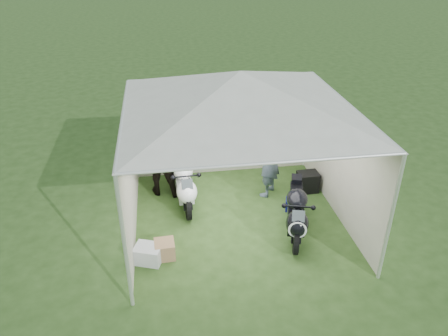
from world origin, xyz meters
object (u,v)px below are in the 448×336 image
at_px(motorcycle_white, 184,183).
at_px(paddock_stand, 294,205).
at_px(person_blue_jacket, 269,157).
at_px(equipment_box, 308,182).
at_px(canopy_tent, 240,94).
at_px(person_dark_jacket, 161,152).
at_px(motorcycle_black, 296,212).
at_px(crate_1, 165,249).
at_px(crate_0, 149,254).

bearing_deg(motorcycle_white, paddock_stand, -17.30).
height_order(person_blue_jacket, equipment_box, person_blue_jacket).
relative_size(canopy_tent, person_dark_jacket, 2.96).
bearing_deg(person_blue_jacket, motorcycle_black, 38.87).
distance_m(equipment_box, crate_1, 3.63).
relative_size(person_dark_jacket, crate_0, 4.15).
bearing_deg(motorcycle_white, canopy_tent, -36.68).
distance_m(crate_0, crate_1, 0.29).
xyz_separation_m(equipment_box, crate_0, (-3.45, -1.85, -0.07)).
bearing_deg(crate_1, canopy_tent, 33.47).
relative_size(motorcycle_white, motorcycle_black, 1.04).
bearing_deg(crate_0, motorcycle_white, 66.35).
relative_size(motorcycle_white, paddock_stand, 5.22).
bearing_deg(person_dark_jacket, motorcycle_black, 161.99).
bearing_deg(motorcycle_black, person_dark_jacket, 156.97).
bearing_deg(person_dark_jacket, motorcycle_white, 147.91).
bearing_deg(equipment_box, crate_1, -150.82).
xyz_separation_m(paddock_stand, person_dark_jacket, (-2.62, 1.14, 0.83)).
bearing_deg(canopy_tent, crate_1, -146.53).
xyz_separation_m(person_blue_jacket, crate_1, (-2.28, -1.79, -0.73)).
bearing_deg(canopy_tent, paddock_stand, 4.78).
distance_m(motorcycle_black, crate_1, 2.48).
relative_size(motorcycle_white, crate_0, 3.94).
bearing_deg(paddock_stand, canopy_tent, -175.22).
bearing_deg(paddock_stand, equipment_box, 54.02).
distance_m(equipment_box, crate_0, 3.91).
relative_size(motorcycle_white, crate_1, 5.23).
height_order(person_dark_jacket, equipment_box, person_dark_jacket).
bearing_deg(person_blue_jacket, paddock_stand, 60.86).
bearing_deg(person_dark_jacket, crate_0, 102.75).
relative_size(paddock_stand, crate_0, 0.75).
relative_size(person_dark_jacket, crate_1, 5.52).
bearing_deg(canopy_tent, motorcycle_white, 145.97).
xyz_separation_m(person_dark_jacket, equipment_box, (3.13, -0.45, -0.74)).
xyz_separation_m(canopy_tent, equipment_box, (1.70, 0.80, -2.35)).
relative_size(paddock_stand, crate_1, 1.00).
bearing_deg(motorcycle_black, crate_1, -157.57).
distance_m(canopy_tent, equipment_box, 3.01).
relative_size(canopy_tent, equipment_box, 12.83).
bearing_deg(crate_0, canopy_tent, 30.98).
height_order(motorcycle_black, crate_0, motorcycle_black).
distance_m(person_blue_jacket, crate_1, 2.99).
distance_m(motorcycle_white, person_blue_jacket, 1.85).
bearing_deg(motorcycle_black, person_blue_jacket, 111.98).
bearing_deg(person_dark_jacket, paddock_stand, 177.14).
distance_m(canopy_tent, person_dark_jacket, 2.49).
relative_size(motorcycle_white, person_dark_jacket, 0.95).
relative_size(canopy_tent, paddock_stand, 16.30).
height_order(paddock_stand, person_blue_jacket, person_blue_jacket).
bearing_deg(person_blue_jacket, canopy_tent, -12.18).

